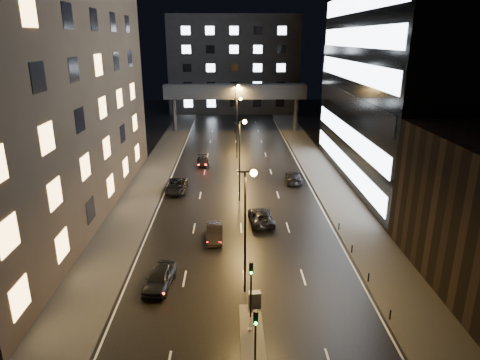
{
  "coord_description": "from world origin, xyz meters",
  "views": [
    {
      "loc": [
        -1.06,
        -21.52,
        19.18
      ],
      "look_at": [
        -0.02,
        24.15,
        4.0
      ],
      "focal_mm": 32.0,
      "sensor_mm": 36.0,
      "label": 1
    }
  ],
  "objects": [
    {
      "name": "car_toward_a",
      "position": [
        2.2,
        21.24,
        0.74
      ],
      "size": [
        2.84,
        5.51,
        1.48
      ],
      "primitive_type": "imported",
      "rotation": [
        0.0,
        0.0,
        3.21
      ],
      "color": "black",
      "rests_on": "ground"
    },
    {
      "name": "car_away_c",
      "position": [
        -8.16,
        31.46,
        0.77
      ],
      "size": [
        2.59,
        5.57,
        1.55
      ],
      "primitive_type": "imported",
      "rotation": [
        0.0,
        0.0,
        -0.0
      ],
      "color": "black",
      "rests_on": "ground"
    },
    {
      "name": "bollard_row",
      "position": [
        10.2,
        6.5,
        0.45
      ],
      "size": [
        0.12,
        25.12,
        0.9
      ],
      "color": "black",
      "rests_on": "ground"
    },
    {
      "name": "streetlight_mid_a",
      "position": [
        0.16,
        28.0,
        6.5
      ],
      "size": [
        1.45,
        0.5,
        10.15
      ],
      "color": "black",
      "rests_on": "ground"
    },
    {
      "name": "traffic_signal_near",
      "position": [
        0.3,
        4.49,
        3.09
      ],
      "size": [
        0.28,
        0.34,
        4.4
      ],
      "color": "black",
      "rests_on": "median_island"
    },
    {
      "name": "streetlight_far",
      "position": [
        0.16,
        68.0,
        6.5
      ],
      "size": [
        1.45,
        0.5,
        10.15
      ],
      "color": "black",
      "rests_on": "ground"
    },
    {
      "name": "median_island",
      "position": [
        0.3,
        2.0,
        0.07
      ],
      "size": [
        1.6,
        8.0,
        0.15
      ],
      "primitive_type": "cube",
      "color": "#383533",
      "rests_on": "ground"
    },
    {
      "name": "car_away_d",
      "position": [
        -5.44,
        43.69,
        0.63
      ],
      "size": [
        2.32,
        4.56,
        1.27
      ],
      "primitive_type": "imported",
      "rotation": [
        0.0,
        0.0,
        0.13
      ],
      "color": "black",
      "rests_on": "ground"
    },
    {
      "name": "sidewalk_right",
      "position": [
        12.5,
        35.0,
        0.07
      ],
      "size": [
        5.0,
        110.0,
        0.15
      ],
      "primitive_type": "cube",
      "color": "#383533",
      "rests_on": "ground"
    },
    {
      "name": "car_away_b",
      "position": [
        -2.7,
        17.36,
        0.75
      ],
      "size": [
        1.68,
        4.57,
        1.49
      ],
      "primitive_type": "imported",
      "rotation": [
        0.0,
        0.0,
        0.02
      ],
      "color": "black",
      "rests_on": "ground"
    },
    {
      "name": "building_left",
      "position": [
        -22.5,
        24.0,
        20.0
      ],
      "size": [
        15.0,
        48.0,
        40.0
      ],
      "primitive_type": "cube",
      "color": "#2D2319",
      "rests_on": "ground"
    },
    {
      "name": "car_toward_b",
      "position": [
        7.76,
        35.01,
        0.76
      ],
      "size": [
        2.5,
        5.39,
        1.52
      ],
      "primitive_type": "imported",
      "rotation": [
        0.0,
        0.0,
        3.07
      ],
      "color": "black",
      "rests_on": "ground"
    },
    {
      "name": "building_far",
      "position": [
        0.0,
        98.0,
        12.5
      ],
      "size": [
        34.0,
        14.0,
        25.0
      ],
      "primitive_type": "cube",
      "color": "#333335",
      "rests_on": "ground"
    },
    {
      "name": "utility_cabinet",
      "position": [
        0.65,
        5.7,
        0.78
      ],
      "size": [
        0.94,
        0.64,
        1.26
      ],
      "primitive_type": "cube",
      "rotation": [
        0.0,
        0.0,
        0.1
      ],
      "color": "#525255",
      "rests_on": "median_island"
    },
    {
      "name": "cone_a",
      "position": [
        0.17,
        3.0,
        0.22
      ],
      "size": [
        0.43,
        0.43,
        0.44
      ],
      "primitive_type": "cone",
      "rotation": [
        0.0,
        0.0,
        0.26
      ],
      "color": "#FF640D",
      "rests_on": "ground"
    },
    {
      "name": "sidewalk_left",
      "position": [
        -12.5,
        35.0,
        0.07
      ],
      "size": [
        5.0,
        110.0,
        0.15
      ],
      "primitive_type": "cube",
      "color": "#383533",
      "rests_on": "ground"
    },
    {
      "name": "streetlight_mid_b",
      "position": [
        0.16,
        48.0,
        6.5
      ],
      "size": [
        1.45,
        0.5,
        10.15
      ],
      "color": "black",
      "rests_on": "ground"
    },
    {
      "name": "car_away_a",
      "position": [
        -6.86,
        8.81,
        0.82
      ],
      "size": [
        2.54,
        5.04,
        1.65
      ],
      "primitive_type": "imported",
      "rotation": [
        0.0,
        0.0,
        -0.13
      ],
      "color": "black",
      "rests_on": "ground"
    },
    {
      "name": "skybridge",
      "position": [
        0.0,
        70.0,
        8.34
      ],
      "size": [
        30.0,
        3.0,
        10.0
      ],
      "color": "#333335",
      "rests_on": "ground"
    },
    {
      "name": "traffic_signal_far",
      "position": [
        0.3,
        -1.01,
        3.09
      ],
      "size": [
        0.28,
        0.34,
        4.4
      ],
      "color": "black",
      "rests_on": "median_island"
    },
    {
      "name": "ground",
      "position": [
        0.0,
        40.0,
        0.0
      ],
      "size": [
        160.0,
        160.0,
        0.0
      ],
      "primitive_type": "plane",
      "color": "black",
      "rests_on": "ground"
    },
    {
      "name": "streetlight_near",
      "position": [
        0.16,
        8.0,
        6.5
      ],
      "size": [
        1.45,
        0.5,
        10.15
      ],
      "color": "black",
      "rests_on": "ground"
    },
    {
      "name": "building_right_glass",
      "position": [
        25.0,
        36.0,
        22.5
      ],
      "size": [
        20.0,
        36.0,
        45.0
      ],
      "primitive_type": "cube",
      "color": "black",
      "rests_on": "ground"
    }
  ]
}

